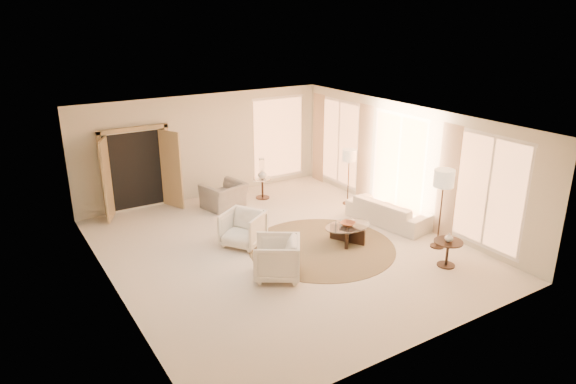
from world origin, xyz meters
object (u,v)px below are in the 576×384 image
coffee_table (347,232)px  floor_lamp_near (349,158)px  accent_chair (224,191)px  side_vase (262,174)px  floor_lamp_far (444,182)px  end_vase (449,237)px  side_table (262,186)px  bowl (348,224)px  armchair_left (243,227)px  sofa (388,211)px  armchair_right (277,256)px  end_table (448,249)px

coffee_table → floor_lamp_near: 2.63m
accent_chair → side_vase: accent_chair is taller
coffee_table → side_vase: 3.52m
floor_lamp_far → end_vase: floor_lamp_far is taller
side_table → floor_lamp_far: bearing=-70.2°
accent_chair → side_table: (1.20, 0.10, -0.10)m
floor_lamp_far → bowl: (-1.51, 1.23, -1.05)m
end_vase → bowl: bearing=117.0°
armchair_left → side_table: size_ratio=1.47×
accent_chair → bowl: (1.38, -3.38, -0.00)m
coffee_table → end_vase: end_vase is taller
side_table → accent_chair: bearing=-175.1°
accent_chair → floor_lamp_near: 3.35m
accent_chair → sofa: bearing=118.9°
armchair_right → side_table: 4.45m
sofa → accent_chair: (-2.89, 3.04, 0.14)m
floor_lamp_far → end_vase: 1.23m
accent_chair → floor_lamp_near: (2.89, -1.48, 0.83)m
side_table → side_vase: 0.35m
accent_chair → coffee_table: accent_chair is taller
sofa → bowl: size_ratio=6.25×
accent_chair → coffee_table: 3.66m
floor_lamp_far → side_vase: size_ratio=7.04×
accent_chair → side_vase: (1.20, 0.10, 0.25)m
side_table → bowl: 3.49m
coffee_table → side_table: 3.49m
armchair_right → side_vase: 4.46m
end_table → bowl: 2.18m
sofa → accent_chair: bearing=33.2°
sofa → side_table: 3.58m
end_table → coffee_table: bearing=117.0°
armchair_right → coffee_table: (2.13, 0.52, -0.19)m
floor_lamp_far → accent_chair: bearing=122.1°
sofa → side_vase: size_ratio=8.27×
sofa → side_vase: 3.60m
accent_chair → side_table: bearing=170.3°
floor_lamp_near → floor_lamp_far: 3.14m
armchair_left → end_table: bearing=10.7°
accent_chair → floor_lamp_near: size_ratio=0.68×
armchair_left → coffee_table: size_ratio=0.70×
floor_lamp_near → accent_chair: bearing=152.9°
end_table → sofa: bearing=77.2°
floor_lamp_far → side_vase: (-1.70, 4.71, -0.80)m
floor_lamp_far → side_table: bearing=109.8°
end_vase → sofa: bearing=77.2°
armchair_left → accent_chair: accent_chair is taller
bowl → side_table: bearing=93.1°
end_vase → floor_lamp_far: bearing=54.0°
sofa → accent_chair: accent_chair is taller
end_table → side_vase: size_ratio=2.30×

